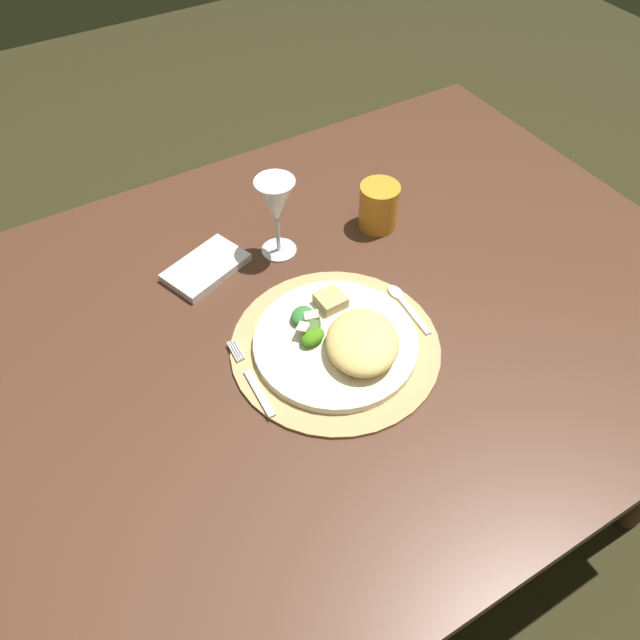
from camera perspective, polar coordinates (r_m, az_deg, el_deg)
The scene contains 12 objects.
ground_plane at distance 1.68m, azimuth 1.48°, elevation -15.26°, with size 6.00×6.00×0.00m, color #2C2915.
dining_table at distance 1.17m, azimuth 2.04°, elevation -2.54°, with size 1.34×1.03×0.71m.
placemat at distance 1.02m, azimuth 1.43°, elevation -2.44°, with size 0.35×0.35×0.01m, color tan.
dinner_plate at distance 1.01m, azimuth 1.44°, elevation -2.08°, with size 0.27×0.27×0.01m, color #EEE1C7.
pasta_serving at distance 0.98m, azimuth 3.92°, elevation -2.06°, with size 0.14×0.12×0.04m, color #E3C06B.
salad_greens at distance 1.01m, azimuth -1.01°, elevation -0.50°, with size 0.07×0.10×0.03m.
bread_piece at distance 1.05m, azimuth 1.11°, elevation 1.67°, with size 0.05×0.05×0.02m, color tan.
fork at distance 0.98m, azimuth -6.24°, elevation -5.64°, with size 0.02×0.16×0.00m.
spoon at distance 1.09m, azimuth 7.68°, elevation 1.73°, with size 0.02×0.13×0.01m.
napkin at distance 1.16m, azimuth -10.50°, elevation 4.79°, with size 0.15×0.09×0.02m, color white.
wine_glass at distance 1.12m, azimuth -4.09°, elevation 10.65°, with size 0.07×0.07×0.16m.
amber_tumbler at distance 1.22m, azimuth 5.45°, elevation 10.44°, with size 0.08×0.08×0.09m, color orange.
Camera 1 is at (-0.41, -0.61, 1.51)m, focal length 34.60 mm.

